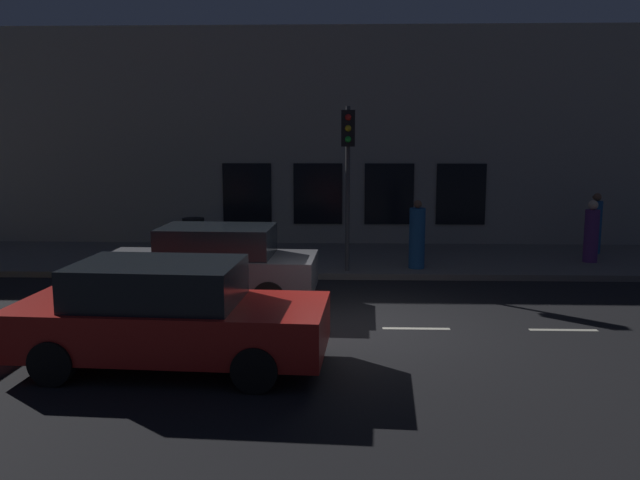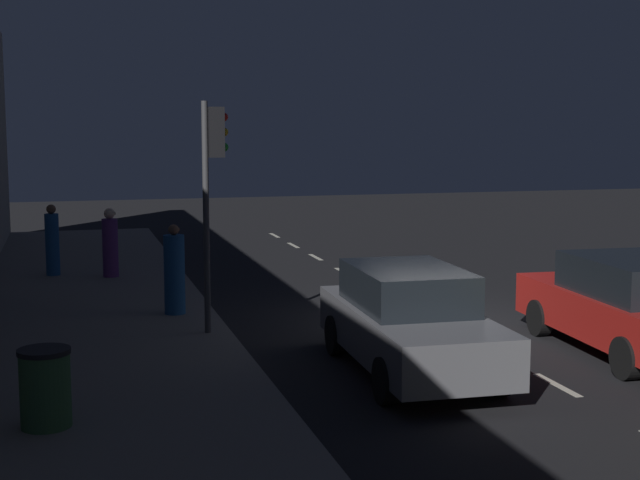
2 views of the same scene
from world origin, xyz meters
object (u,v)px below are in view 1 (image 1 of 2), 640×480
pedestrian_0 (595,225)px  pedestrian_1 (417,237)px  parked_car_1 (212,264)px  traffic_light (348,151)px  parked_car_2 (168,315)px  pedestrian_2 (591,233)px  trash_bin (194,235)px

pedestrian_0 → pedestrian_1: (-2.27, 5.19, -0.01)m
parked_car_1 → pedestrian_1: pedestrian_1 is taller
traffic_light → parked_car_1: 4.37m
traffic_light → parked_car_2: (-6.35, 2.69, -2.26)m
pedestrian_1 → pedestrian_2: 4.71m
pedestrian_1 → trash_bin: 6.46m
parked_car_1 → pedestrian_2: 9.94m
parked_car_1 → pedestrian_0: pedestrian_0 is taller
pedestrian_0 → trash_bin: size_ratio=1.79×
pedestrian_1 → traffic_light: bearing=-2.3°
traffic_light → pedestrian_1: 2.78m
traffic_light → parked_car_1: bearing=131.4°
trash_bin → pedestrian_1: bearing=-110.1°
traffic_light → parked_car_2: 7.26m
pedestrian_1 → pedestrian_2: (0.96, -4.61, -0.03)m
parked_car_2 → trash_bin: 9.21m
trash_bin → parked_car_2: bearing=-169.7°
pedestrian_1 → pedestrian_0: bearing=-174.5°
parked_car_1 → pedestrian_2: pedestrian_2 is taller
parked_car_2 → pedestrian_2: bearing=134.2°
parked_car_2 → pedestrian_1: 8.14m
traffic_light → parked_car_1: (-2.47, 2.80, -2.26)m
pedestrian_1 → trash_bin: pedestrian_1 is taller
parked_car_1 → trash_bin: (5.18, 1.53, -0.17)m
pedestrian_2 → pedestrian_0: bearing=-131.3°
traffic_light → pedestrian_0: (2.76, -6.92, -2.12)m
pedestrian_1 → parked_car_1: bearing=15.1°
pedestrian_0 → trash_bin: 11.26m
parked_car_2 → pedestrian_1: pedestrian_1 is taller
traffic_light → parked_car_2: bearing=157.0°
traffic_light → trash_bin: bearing=58.0°
parked_car_2 → trash_bin: parked_car_2 is taller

